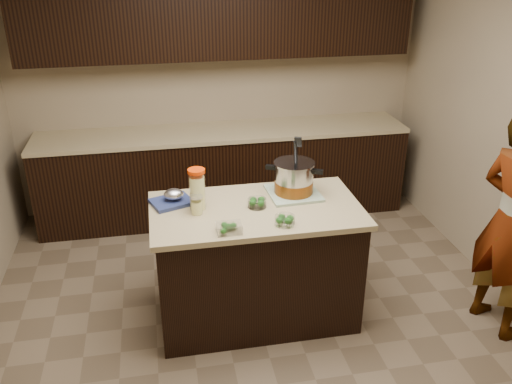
% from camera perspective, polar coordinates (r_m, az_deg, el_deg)
% --- Properties ---
extents(ground_plane, '(4.00, 4.00, 0.00)m').
position_cam_1_polar(ground_plane, '(4.23, -0.00, -12.61)').
color(ground_plane, brown).
rests_on(ground_plane, ground).
extents(room_shell, '(4.04, 4.04, 2.72)m').
position_cam_1_polar(room_shell, '(3.45, -0.00, 10.49)').
color(room_shell, tan).
rests_on(room_shell, ground).
extents(back_cabinets, '(3.60, 0.63, 2.33)m').
position_cam_1_polar(back_cabinets, '(5.32, -3.56, 7.07)').
color(back_cabinets, black).
rests_on(back_cabinets, ground).
extents(island, '(1.46, 0.81, 0.90)m').
position_cam_1_polar(island, '(3.97, -0.00, -7.44)').
color(island, black).
rests_on(island, ground).
extents(dish_towel, '(0.38, 0.38, 0.02)m').
position_cam_1_polar(dish_towel, '(3.94, 3.96, -0.11)').
color(dish_towel, '#629267').
rests_on(dish_towel, island).
extents(stock_pot, '(0.39, 0.39, 0.42)m').
position_cam_1_polar(stock_pot, '(3.90, 4.01, 1.32)').
color(stock_pot, '#B7B7BC').
rests_on(stock_pot, dish_towel).
extents(lemonade_pitcher, '(0.12, 0.12, 0.29)m').
position_cam_1_polar(lemonade_pitcher, '(3.70, -6.20, 0.14)').
color(lemonade_pitcher, '#EFEB92').
rests_on(lemonade_pitcher, island).
extents(mason_jar, '(0.10, 0.10, 0.14)m').
position_cam_1_polar(mason_jar, '(3.66, -6.27, -1.38)').
color(mason_jar, '#EFEB92').
rests_on(mason_jar, island).
extents(broccoli_tub_left, '(0.15, 0.15, 0.06)m').
position_cam_1_polar(broccoli_tub_left, '(3.74, 0.11, -1.19)').
color(broccoli_tub_left, silver).
rests_on(broccoli_tub_left, island).
extents(broccoli_tub_right, '(0.13, 0.13, 0.06)m').
position_cam_1_polar(broccoli_tub_right, '(3.52, 3.05, -3.04)').
color(broccoli_tub_right, silver).
rests_on(broccoli_tub_right, island).
extents(broccoli_tub_rect, '(0.16, 0.12, 0.06)m').
position_cam_1_polar(broccoli_tub_rect, '(3.43, -2.87, -3.87)').
color(broccoli_tub_rect, silver).
rests_on(broccoli_tub_rect, island).
extents(blue_tray, '(0.33, 0.30, 0.10)m').
position_cam_1_polar(blue_tray, '(3.83, -8.78, -0.73)').
color(blue_tray, navy).
rests_on(blue_tray, island).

